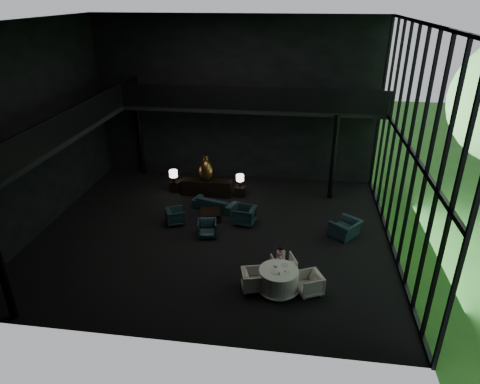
# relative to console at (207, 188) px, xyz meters

# --- Properties ---
(floor) EXTENTS (14.00, 12.00, 0.02)m
(floor) POSITION_rel_console_xyz_m (1.04, -3.45, -0.39)
(floor) COLOR black
(floor) RESTS_ON ground
(ceiling) EXTENTS (14.00, 12.00, 0.02)m
(ceiling) POSITION_rel_console_xyz_m (1.04, -3.45, 7.61)
(ceiling) COLOR black
(ceiling) RESTS_ON ground
(wall_back) EXTENTS (14.00, 0.04, 8.00)m
(wall_back) POSITION_rel_console_xyz_m (1.04, 2.55, 3.61)
(wall_back) COLOR black
(wall_back) RESTS_ON ground
(wall_front) EXTENTS (14.00, 0.04, 8.00)m
(wall_front) POSITION_rel_console_xyz_m (1.04, -9.45, 3.61)
(wall_front) COLOR black
(wall_front) RESTS_ON ground
(wall_left) EXTENTS (0.04, 12.00, 8.00)m
(wall_left) POSITION_rel_console_xyz_m (-5.96, -3.45, 3.61)
(wall_left) COLOR black
(wall_left) RESTS_ON ground
(curtain_wall) EXTENTS (0.20, 12.00, 8.00)m
(curtain_wall) POSITION_rel_console_xyz_m (7.99, -3.45, 3.61)
(curtain_wall) COLOR black
(curtain_wall) RESTS_ON ground
(mezzanine_left) EXTENTS (2.00, 12.00, 0.25)m
(mezzanine_left) POSITION_rel_console_xyz_m (-4.96, -3.45, 3.61)
(mezzanine_left) COLOR black
(mezzanine_left) RESTS_ON wall_left
(mezzanine_back) EXTENTS (12.00, 2.00, 0.25)m
(mezzanine_back) POSITION_rel_console_xyz_m (2.04, 1.55, 3.61)
(mezzanine_back) COLOR black
(mezzanine_back) RESTS_ON wall_back
(railing_left) EXTENTS (0.06, 12.00, 1.00)m
(railing_left) POSITION_rel_console_xyz_m (-3.96, -3.45, 4.21)
(railing_left) COLOR black
(railing_left) RESTS_ON mezzanine_left
(railing_back) EXTENTS (12.00, 0.06, 1.00)m
(railing_back) POSITION_rel_console_xyz_m (2.04, 0.55, 4.21)
(railing_back) COLOR black
(railing_back) RESTS_ON mezzanine_back
(column_nw) EXTENTS (0.24, 0.24, 4.00)m
(column_nw) POSITION_rel_console_xyz_m (-3.96, 2.25, 1.61)
(column_nw) COLOR black
(column_nw) RESTS_ON floor
(column_ne) EXTENTS (0.24, 0.24, 4.00)m
(column_ne) POSITION_rel_console_xyz_m (5.84, 0.55, 1.61)
(column_ne) COLOR black
(column_ne) RESTS_ON floor
(console) EXTENTS (2.44, 0.55, 0.78)m
(console) POSITION_rel_console_xyz_m (0.00, 0.00, 0.00)
(console) COLOR black
(console) RESTS_ON floor
(bronze_urn) EXTENTS (0.65, 0.65, 1.22)m
(bronze_urn) POSITION_rel_console_xyz_m (0.00, 0.01, 0.91)
(bronze_urn) COLOR olive
(bronze_urn) RESTS_ON console
(side_table_left) EXTENTS (0.47, 0.47, 0.52)m
(side_table_left) POSITION_rel_console_xyz_m (-1.60, 0.24, -0.13)
(side_table_left) COLOR black
(side_table_left) RESTS_ON floor
(table_lamp_left) EXTENTS (0.40, 0.40, 0.66)m
(table_lamp_left) POSITION_rel_console_xyz_m (-1.60, 0.01, 0.61)
(table_lamp_left) COLOR black
(table_lamp_left) RESTS_ON side_table_left
(side_table_right) EXTENTS (0.46, 0.46, 0.50)m
(side_table_right) POSITION_rel_console_xyz_m (1.60, 0.11, -0.14)
(side_table_right) COLOR black
(side_table_right) RESTS_ON floor
(table_lamp_right) EXTENTS (0.36, 0.36, 0.61)m
(table_lamp_right) POSITION_rel_console_xyz_m (1.60, 0.08, 0.55)
(table_lamp_right) COLOR black
(table_lamp_right) RESTS_ON side_table_right
(sofa) EXTENTS (1.93, 1.06, 0.72)m
(sofa) POSITION_rel_console_xyz_m (0.64, -1.37, -0.03)
(sofa) COLOR #224247
(sofa) RESTS_ON floor
(lounge_armchair_west) EXTENTS (0.89, 0.91, 0.73)m
(lounge_armchair_west) POSITION_rel_console_xyz_m (-0.71, -2.92, -0.02)
(lounge_armchair_west) COLOR #19353E
(lounge_armchair_west) RESTS_ON floor
(lounge_armchair_east) EXTENTS (0.97, 1.01, 0.92)m
(lounge_armchair_east) POSITION_rel_console_xyz_m (2.16, -2.52, 0.07)
(lounge_armchair_east) COLOR #1D474A
(lounge_armchair_east) RESTS_ON floor
(lounge_armchair_south) EXTENTS (0.83, 0.79, 0.73)m
(lounge_armchair_south) POSITION_rel_console_xyz_m (0.81, -3.74, -0.02)
(lounge_armchair_south) COLOR #1D3C3F
(lounge_armchair_south) RESTS_ON floor
(window_armchair) EXTENTS (1.22, 1.29, 0.95)m
(window_armchair) POSITION_rel_console_xyz_m (6.24, -2.99, 0.09)
(window_armchair) COLOR #0D2731
(window_armchair) RESTS_ON floor
(coffee_table) EXTENTS (1.03, 1.03, 0.37)m
(coffee_table) POSITION_rel_console_xyz_m (0.65, -2.35, -0.20)
(coffee_table) COLOR black
(coffee_table) RESTS_ON floor
(dining_table) EXTENTS (1.46, 1.46, 0.75)m
(dining_table) POSITION_rel_console_xyz_m (3.81, -6.71, -0.06)
(dining_table) COLOR white
(dining_table) RESTS_ON floor
(dining_chair_north) EXTENTS (0.94, 0.92, 0.76)m
(dining_chair_north) POSITION_rel_console_xyz_m (3.94, -5.89, -0.01)
(dining_chair_north) COLOR white
(dining_chair_north) RESTS_ON floor
(dining_chair_east) EXTENTS (0.96, 0.98, 0.78)m
(dining_chair_east) POSITION_rel_console_xyz_m (4.80, -6.75, 0.00)
(dining_chair_east) COLOR silver
(dining_chair_east) RESTS_ON floor
(dining_chair_west) EXTENTS (0.83, 0.87, 0.74)m
(dining_chair_west) POSITION_rel_console_xyz_m (3.00, -6.80, -0.02)
(dining_chair_west) COLOR silver
(dining_chair_west) RESTS_ON floor
(child) EXTENTS (0.29, 0.29, 0.63)m
(child) POSITION_rel_console_xyz_m (3.83, -5.80, 0.37)
(child) COLOR pink
(child) RESTS_ON dining_chair_north
(plate_a) EXTENTS (0.28, 0.28, 0.02)m
(plate_a) POSITION_rel_console_xyz_m (3.71, -6.87, 0.37)
(plate_a) COLOR white
(plate_a) RESTS_ON dining_table
(plate_b) EXTENTS (0.24, 0.24, 0.02)m
(plate_b) POSITION_rel_console_xyz_m (3.99, -6.41, 0.37)
(plate_b) COLOR white
(plate_b) RESTS_ON dining_table
(saucer) EXTENTS (0.17, 0.17, 0.01)m
(saucer) POSITION_rel_console_xyz_m (4.11, -6.79, 0.37)
(saucer) COLOR white
(saucer) RESTS_ON dining_table
(coffee_cup) EXTENTS (0.09, 0.09, 0.05)m
(coffee_cup) POSITION_rel_console_xyz_m (4.03, -6.78, 0.40)
(coffee_cup) COLOR white
(coffee_cup) RESTS_ON saucer
(cereal_bowl) EXTENTS (0.15, 0.15, 0.07)m
(cereal_bowl) POSITION_rel_console_xyz_m (3.70, -6.53, 0.40)
(cereal_bowl) COLOR white
(cereal_bowl) RESTS_ON dining_table
(cream_pot) EXTENTS (0.07, 0.07, 0.07)m
(cream_pot) POSITION_rel_console_xyz_m (3.84, -6.96, 0.40)
(cream_pot) COLOR #99999E
(cream_pot) RESTS_ON dining_table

